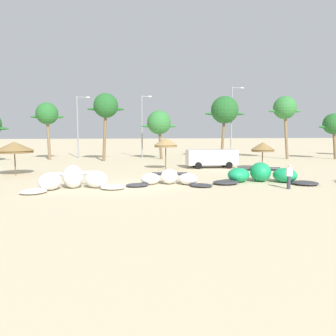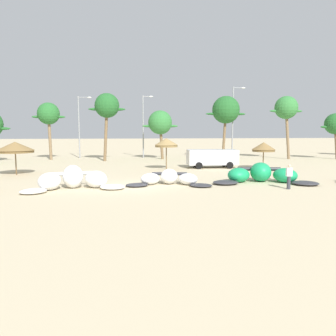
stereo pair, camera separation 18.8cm
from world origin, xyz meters
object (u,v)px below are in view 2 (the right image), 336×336
lamppost_east (234,119)px  palm_center_left (160,123)px  palm_left_of_gap (107,106)px  palm_center_right (226,110)px  parked_van (211,157)px  kite_left_of_center (169,179)px  kite_center (262,175)px  palm_right_of_gap (286,108)px  beach_umbrella_middle (166,143)px  beach_umbrella_near_palms (264,147)px  lamppost_east_center (144,123)px  person_near_kites (289,177)px  palm_left (49,114)px  lamppost_west_center (80,123)px  kite_left (73,180)px  beach_umbrella_near_van (15,147)px  palm_right (335,124)px

lamppost_east → palm_center_left: bearing=-173.5°
palm_left_of_gap → palm_center_right: palm_center_right is taller
parked_van → kite_left_of_center: bearing=-118.9°
kite_center → palm_right_of_gap: (10.82, 18.64, 6.08)m
palm_center_left → beach_umbrella_middle: bearing=-92.6°
beach_umbrella_near_palms → lamppost_east_center: size_ratio=0.31×
palm_left_of_gap → lamppost_east_center: size_ratio=0.97×
kite_center → person_near_kites: size_ratio=4.73×
palm_left → lamppost_west_center: bearing=32.3°
kite_left → palm_right_of_gap: 31.83m
parked_van → palm_left: size_ratio=0.69×
kite_left_of_center → beach_umbrella_near_palms: (10.48, 8.55, 1.76)m
palm_center_right → lamppost_east: lamppost_east is taller
lamppost_west_center → lamppost_east: (20.95, -1.91, 0.67)m
beach_umbrella_middle → palm_left_of_gap: 12.23m
beach_umbrella_middle → lamppost_east: lamppost_east is taller
person_near_kites → palm_center_right: size_ratio=0.19×
kite_left_of_center → beach_umbrella_near_van: size_ratio=1.94×
beach_umbrella_near_van → palm_center_left: (13.79, 14.14, 2.38)m
palm_left → lamppost_east_center: (12.27, 1.78, -1.05)m
beach_umbrella_middle → palm_center_left: bearing=87.4°
beach_umbrella_near_palms → palm_center_left: size_ratio=0.41×
beach_umbrella_middle → palm_center_left: palm_center_left is taller
kite_left → parked_van: bearing=42.5°
person_near_kites → palm_left_of_gap: bearing=120.8°
parked_van → lamppost_east: bearing=62.8°
beach_umbrella_near_palms → parked_van: bearing=163.2°
palm_left_of_gap → person_near_kites: bearing=-59.2°
lamppost_east → beach_umbrella_near_van: bearing=-147.5°
kite_left → parked_van: (11.99, 11.00, 0.51)m
palm_center_left → person_near_kites: bearing=-75.4°
kite_center → palm_right: 25.01m
palm_center_right → palm_left: bearing=-179.5°
beach_umbrella_near_palms → palm_center_right: (0.01, 13.23, 4.34)m
kite_left → beach_umbrella_middle: size_ratio=2.18×
parked_van → palm_left_of_gap: palm_left_of_gap is taller
beach_umbrella_middle → beach_umbrella_near_palms: 9.66m
kite_left → palm_center_right: 28.97m
parked_van → lamppost_west_center: size_ratio=0.60×
parked_van → palm_right: bearing=23.1°
kite_center → parked_van: parked_van is taller
parked_van → palm_left: palm_left is taller
beach_umbrella_middle → kite_left_of_center: bearing=-95.3°
beach_umbrella_near_palms → palm_left_of_gap: 19.41m
palm_right → parked_van: bearing=-156.9°
beach_umbrella_near_palms → person_near_kites: bearing=-104.7°
lamppost_east_center → palm_left: bearing=-171.7°
palm_left_of_gap → palm_right: 29.52m
beach_umbrella_near_van → kite_left_of_center: bearing=-28.1°
palm_left → palm_center_left: size_ratio=1.15×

